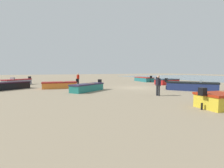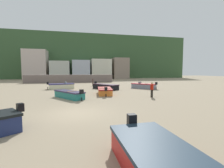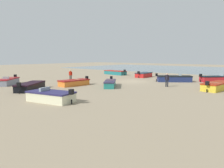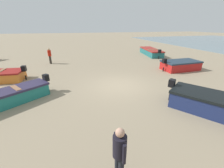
# 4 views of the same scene
# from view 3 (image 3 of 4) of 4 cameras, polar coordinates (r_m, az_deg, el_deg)

# --- Properties ---
(ground_plane) EXTENTS (160.00, 160.00, 0.00)m
(ground_plane) POSITION_cam_3_polar(r_m,az_deg,el_deg) (30.39, 5.74, 0.69)
(ground_plane) COLOR gray
(tidal_water) EXTENTS (80.00, 36.00, 0.06)m
(tidal_water) POSITION_cam_3_polar(r_m,az_deg,el_deg) (63.60, 23.70, 3.61)
(tidal_water) COLOR slate
(tidal_water) RESTS_ON ground
(boat_grey_0) EXTENTS (3.54, 3.81, 1.15)m
(boat_grey_0) POSITION_cam_3_polar(r_m,az_deg,el_deg) (29.71, -26.33, 0.64)
(boat_grey_0) COLOR gray
(boat_grey_0) RESTS_ON ground
(boat_navy_1) EXTENTS (4.81, 4.06, 1.20)m
(boat_navy_1) POSITION_cam_3_polar(r_m,az_deg,el_deg) (31.21, 16.57, 1.42)
(boat_navy_1) COLOR navy
(boat_navy_1) RESTS_ON ground
(boat_orange_2) EXTENTS (1.99, 4.11, 1.06)m
(boat_orange_2) POSITION_cam_3_polar(r_m,az_deg,el_deg) (26.25, -10.27, 0.39)
(boat_orange_2) COLOR orange
(boat_orange_2) RESTS_ON ground
(boat_red_3) EXTENTS (1.82, 3.61, 1.14)m
(boat_red_3) POSITION_cam_3_polar(r_m,az_deg,el_deg) (37.06, 8.62, 2.50)
(boat_red_3) COLOR red
(boat_red_3) RESTS_ON ground
(boat_yellow_4) EXTENTS (2.35, 5.19, 1.14)m
(boat_yellow_4) POSITION_cam_3_polar(r_m,az_deg,el_deg) (25.24, 26.70, -0.48)
(boat_yellow_4) COLOR gold
(boat_yellow_4) RESTS_ON ground
(boat_red_5) EXTENTS (4.23, 4.37, 1.16)m
(boat_red_5) POSITION_cam_3_polar(r_m,az_deg,el_deg) (33.43, 26.56, 1.29)
(boat_red_5) COLOR #B01C23
(boat_red_5) RESTS_ON ground
(boat_teal_6) EXTENTS (5.48, 2.44, 1.13)m
(boat_teal_6) POSITION_cam_3_polar(r_m,az_deg,el_deg) (42.09, 0.87, 3.14)
(boat_teal_6) COLOR #1D6A6E
(boat_teal_6) RESTS_ON ground
(boat_teal_7) EXTENTS (3.30, 4.00, 1.07)m
(boat_teal_7) POSITION_cam_3_polar(r_m,az_deg,el_deg) (24.89, -0.52, 0.14)
(boat_teal_7) COLOR #207770
(boat_teal_7) RESTS_ON ground
(boat_black_8) EXTENTS (3.78, 4.55, 1.11)m
(boat_black_8) POSITION_cam_3_polar(r_m,az_deg,el_deg) (24.03, -21.35, -0.59)
(boat_black_8) COLOR black
(boat_black_8) RESTS_ON ground
(boat_cream_9) EXTENTS (4.21, 2.49, 1.15)m
(boat_cream_9) POSITION_cam_3_polar(r_m,az_deg,el_deg) (17.28, -16.30, -3.24)
(boat_cream_9) COLOR beige
(boat_cream_9) RESTS_ON ground
(beach_walker_foreground) EXTENTS (0.51, 0.46, 1.62)m
(beach_walker_foreground) POSITION_cam_3_polar(r_m,az_deg,el_deg) (31.76, -11.23, 2.60)
(beach_walker_foreground) COLOR black
(beach_walker_foreground) RESTS_ON ground
(beach_walker_distant) EXTENTS (0.54, 0.39, 1.62)m
(beach_walker_distant) POSITION_cam_3_polar(r_m,az_deg,el_deg) (25.61, 14.77, 1.38)
(beach_walker_distant) COLOR black
(beach_walker_distant) RESTS_ON ground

